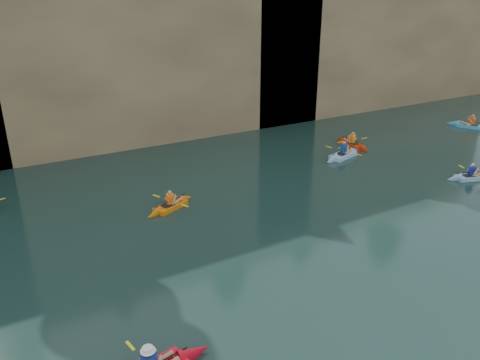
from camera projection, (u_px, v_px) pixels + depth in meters
cliff at (91, 37)px, 33.58m from camera, size 70.00×16.00×12.00m
cliff_slab_center at (154, 50)px, 28.68m from camera, size 24.00×2.40×11.40m
cliff_slab_east at (387, 46)px, 38.25m from camera, size 26.00×2.40×9.84m
sea_cave_center at (64, 131)px, 26.90m from camera, size 3.50×1.00×3.20m
sea_cave_east at (268, 95)px, 33.15m from camera, size 5.00×1.00×4.50m
kayaker_orange at (170, 206)px, 20.89m from camera, size 2.86×2.00×1.07m
kayaker_ltblue_near at (471, 177)px, 24.17m from camera, size 2.80×2.06×1.08m
kayaker_red_far at (352, 144)px, 29.37m from camera, size 2.28×3.16×1.15m
kayaker_ltblue_mid at (343, 155)px, 27.37m from camera, size 3.32×2.37×1.24m
kayaker_blue_east at (471, 126)px, 33.37m from camera, size 2.22×3.41×1.21m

